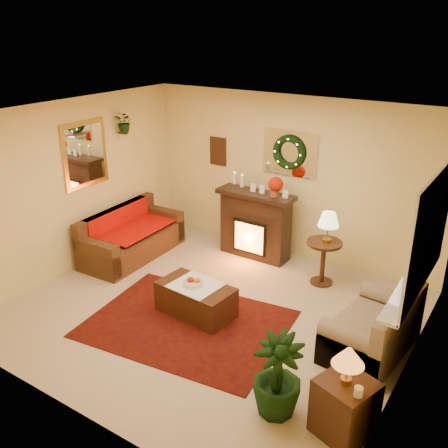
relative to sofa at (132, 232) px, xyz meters
The scene contains 31 objects.
floor 2.21m from the sofa, 19.59° to the right, with size 5.00×5.00×0.00m, color beige.
ceiling 3.07m from the sofa, 19.59° to the right, with size 5.00×5.00×0.00m, color white.
wall_back 2.69m from the sofa, 36.76° to the left, with size 5.00×5.00×0.00m, color #EFD88C.
wall_front 3.71m from the sofa, 55.57° to the right, with size 5.00×5.00×0.00m, color #EFD88C.
wall_left 1.22m from the sofa, 122.36° to the right, with size 4.50×4.50×0.00m, color #EFD88C.
wall_right 4.68m from the sofa, ahead, with size 4.50×4.50×0.00m, color #EFD88C.
area_rug 2.31m from the sofa, 29.95° to the right, with size 2.46×1.84×0.01m, color maroon.
sofa is the anchor object (origin of this frame).
red_throw 0.16m from the sofa, 121.32° to the left, with size 0.86×1.40×0.02m, color red.
fireplace 2.02m from the sofa, 33.33° to the left, with size 1.13×0.36×1.04m, color black.
poinsettia 2.46m from the sofa, 28.24° to the left, with size 0.23×0.23×0.23m, color #B71602.
mantel_candle_a 1.88m from the sofa, 41.73° to the left, with size 0.06×0.06×0.18m, color beige.
mantel_candle_b 1.97m from the sofa, 36.42° to the left, with size 0.06×0.06×0.19m, color beige.
mantel_mirror 2.83m from the sofa, 36.40° to the left, with size 0.92×0.02×0.72m, color white.
wreath 2.82m from the sofa, 35.66° to the left, with size 0.55×0.55×0.11m, color #194719.
wall_art 2.00m from the sofa, 65.35° to the left, with size 0.32×0.03×0.48m, color #381E11.
gold_mirror 1.46m from the sofa, 135.92° to the right, with size 0.03×0.84×1.00m, color gold.
hanging_plant 1.60m from the sofa, 132.81° to the left, with size 0.33×0.28×0.36m, color #194719.
loveseat 4.12m from the sofa, ahead, with size 0.75×1.30×0.75m, color tan.
window_frame 4.66m from the sofa, ahead, with size 0.03×1.86×1.36m, color white.
window_glass 4.65m from the sofa, ahead, with size 0.02×1.70×1.22m, color black.
window_sill 4.45m from the sofa, ahead, with size 0.22×1.86×0.04m, color white.
mini_tree 4.50m from the sofa, ahead, with size 0.20×0.20×0.31m, color white.
sill_plant 4.46m from the sofa, ahead, with size 0.29×0.23×0.53m, color #1C3916.
side_table_round 3.10m from the sofa, 15.58° to the left, with size 0.52×0.52×0.67m, color #352316.
lamp_cream 3.16m from the sofa, 15.48° to the left, with size 0.30×0.30×0.46m, color #FEEDA0.
end_table_square 4.66m from the sofa, 22.49° to the right, with size 0.48×0.48×0.59m, color black.
lamp_tiffany 4.66m from the sofa, 22.78° to the right, with size 0.29×0.29×0.43m, color orange.
coffee_table 2.11m from the sofa, 24.22° to the right, with size 1.00×0.55×0.42m, color #532A15.
fruit_bowl 2.09m from the sofa, 25.07° to the right, with size 0.26×0.26×0.06m, color silver.
floor_palm 4.10m from the sofa, 27.36° to the right, with size 1.47×1.47×2.63m, color black.
Camera 1 is at (3.31, -4.71, 3.63)m, focal length 40.00 mm.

